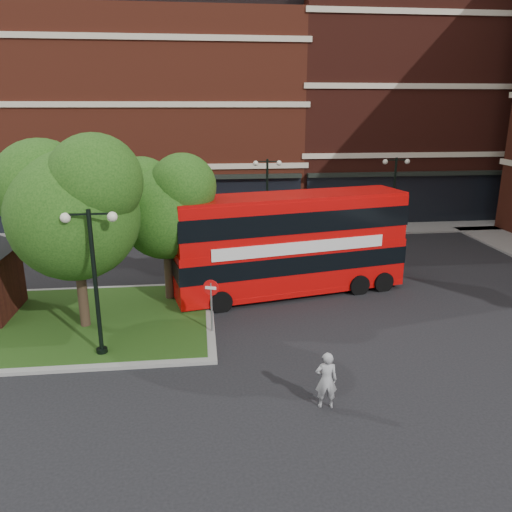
{
  "coord_description": "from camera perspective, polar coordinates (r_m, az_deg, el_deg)",
  "views": [
    {
      "loc": [
        -2.11,
        -15.28,
        8.03
      ],
      "look_at": [
        0.17,
        4.58,
        2.0
      ],
      "focal_mm": 35.0,
      "sensor_mm": 36.0,
      "label": 1
    }
  ],
  "objects": [
    {
      "name": "ground",
      "position": [
        17.39,
        1.17,
        -10.71
      ],
      "size": [
        120.0,
        120.0,
        0.0
      ],
      "primitive_type": "plane",
      "color": "black",
      "rests_on": "ground"
    },
    {
      "name": "pavement_far",
      "position": [
        32.83,
        -2.69,
        2.72
      ],
      "size": [
        44.0,
        3.0,
        0.12
      ],
      "primitive_type": "cube",
      "color": "slate",
      "rests_on": "ground"
    },
    {
      "name": "terrace_far_left",
      "position": [
        39.73,
        -15.61,
        14.71
      ],
      "size": [
        26.0,
        12.0,
        14.0
      ],
      "primitive_type": "cube",
      "color": "maroon",
      "rests_on": "ground"
    },
    {
      "name": "terrace_far_right",
      "position": [
        42.46,
        16.39,
        16.1
      ],
      "size": [
        18.0,
        12.0,
        16.0
      ],
      "primitive_type": "cube",
      "color": "#471911",
      "rests_on": "ground"
    },
    {
      "name": "traffic_island",
      "position": [
        20.79,
        -22.64,
        -7.11
      ],
      "size": [
        12.6,
        7.6,
        0.15
      ],
      "color": "gray",
      "rests_on": "ground"
    },
    {
      "name": "tree_island_west",
      "position": [
        18.69,
        -20.45,
        5.77
      ],
      "size": [
        5.4,
        4.71,
        7.21
      ],
      "color": "#2D2116",
      "rests_on": "ground"
    },
    {
      "name": "tree_island_east",
      "position": [
        20.74,
        -10.57,
        5.98
      ],
      "size": [
        4.46,
        3.9,
        6.29
      ],
      "color": "#2D2116",
      "rests_on": "ground"
    },
    {
      "name": "lamp_island",
      "position": [
        16.68,
        -17.95,
        -2.23
      ],
      "size": [
        1.72,
        0.36,
        5.0
      ],
      "color": "black",
      "rests_on": "ground"
    },
    {
      "name": "lamp_far_left",
      "position": [
        30.51,
        1.28,
        6.96
      ],
      "size": [
        1.72,
        0.36,
        5.0
      ],
      "color": "black",
      "rests_on": "ground"
    },
    {
      "name": "lamp_far_right",
      "position": [
        32.57,
        15.47,
        6.99
      ],
      "size": [
        1.72,
        0.36,
        5.0
      ],
      "color": "black",
      "rests_on": "ground"
    },
    {
      "name": "bus",
      "position": [
        21.71,
        3.98,
        2.13
      ],
      "size": [
        10.45,
        4.35,
        3.89
      ],
      "rotation": [
        0.0,
        0.0,
        0.21
      ],
      "color": "#C20807",
      "rests_on": "ground"
    },
    {
      "name": "woman",
      "position": [
        14.19,
        8.03,
        -13.86
      ],
      "size": [
        0.65,
        0.46,
        1.66
      ],
      "primitive_type": "imported",
      "rotation": [
        0.0,
        0.0,
        3.04
      ],
      "color": "#9B9B9E",
      "rests_on": "ground"
    },
    {
      "name": "car_silver",
      "position": [
        32.13,
        -7.62,
        3.51
      ],
      "size": [
        4.46,
        2.15,
        1.47
      ],
      "primitive_type": "imported",
      "rotation": [
        0.0,
        0.0,
        1.47
      ],
      "color": "#B3B4BA",
      "rests_on": "ground"
    },
    {
      "name": "car_white",
      "position": [
        31.99,
        10.18,
        3.32
      ],
      "size": [
        4.55,
        2.04,
        1.45
      ],
      "primitive_type": "imported",
      "rotation": [
        0.0,
        0.0,
        1.45
      ],
      "color": "silver",
      "rests_on": "ground"
    },
    {
      "name": "no_entry_sign",
      "position": [
        18.01,
        -5.14,
        -4.55
      ],
      "size": [
        0.56,
        0.24,
        2.1
      ],
      "rotation": [
        0.0,
        0.0,
        -0.35
      ],
      "color": "slate",
      "rests_on": "ground"
    }
  ]
}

